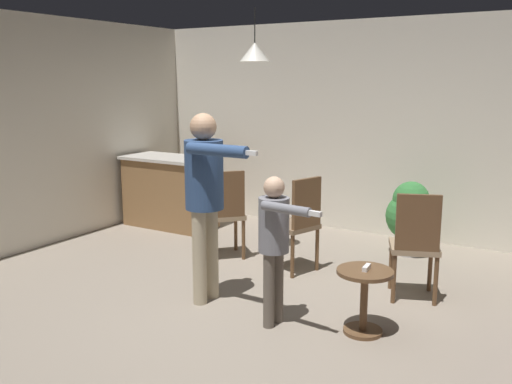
{
  "coord_description": "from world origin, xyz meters",
  "views": [
    {
      "loc": [
        2.4,
        -3.68,
        1.97
      ],
      "look_at": [
        -0.09,
        0.44,
        1.0
      ],
      "focal_mm": 39.48,
      "sensor_mm": 36.0,
      "label": 1
    }
  ],
  "objects_px": {
    "side_table_by_couch": "(364,294)",
    "potted_plant_corner": "(410,214)",
    "dining_chair_by_counter": "(225,210)",
    "spare_remote_on_table": "(367,268)",
    "person_adult": "(206,187)",
    "person_child": "(275,234)",
    "dining_chair_centre_back": "(298,221)",
    "dining_chair_near_wall": "(415,242)",
    "kitchen_counter": "(170,191)"
  },
  "relations": [
    {
      "from": "kitchen_counter",
      "to": "person_child",
      "type": "bearing_deg",
      "value": -36.39
    },
    {
      "from": "person_child",
      "to": "spare_remote_on_table",
      "type": "bearing_deg",
      "value": 114.92
    },
    {
      "from": "person_child",
      "to": "dining_chair_centre_back",
      "type": "height_order",
      "value": "person_child"
    },
    {
      "from": "person_child",
      "to": "dining_chair_by_counter",
      "type": "xyz_separation_m",
      "value": [
        -1.32,
        1.24,
        -0.22
      ]
    },
    {
      "from": "dining_chair_near_wall",
      "to": "person_adult",
      "type": "bearing_deg",
      "value": -170.24
    },
    {
      "from": "person_child",
      "to": "kitchen_counter",
      "type": "bearing_deg",
      "value": -120.77
    },
    {
      "from": "kitchen_counter",
      "to": "side_table_by_couch",
      "type": "bearing_deg",
      "value": -27.73
    },
    {
      "from": "kitchen_counter",
      "to": "potted_plant_corner",
      "type": "bearing_deg",
      "value": 7.53
    },
    {
      "from": "dining_chair_by_counter",
      "to": "spare_remote_on_table",
      "type": "distance_m",
      "value": 2.24
    },
    {
      "from": "dining_chair_by_counter",
      "to": "dining_chair_near_wall",
      "type": "bearing_deg",
      "value": -50.53
    },
    {
      "from": "potted_plant_corner",
      "to": "spare_remote_on_table",
      "type": "height_order",
      "value": "potted_plant_corner"
    },
    {
      "from": "kitchen_counter",
      "to": "person_child",
      "type": "height_order",
      "value": "person_child"
    },
    {
      "from": "side_table_by_couch",
      "to": "potted_plant_corner",
      "type": "relative_size",
      "value": 0.62
    },
    {
      "from": "person_child",
      "to": "spare_remote_on_table",
      "type": "height_order",
      "value": "person_child"
    },
    {
      "from": "dining_chair_centre_back",
      "to": "spare_remote_on_table",
      "type": "xyz_separation_m",
      "value": [
        1.11,
        -1.02,
        -0.01
      ]
    },
    {
      "from": "person_child",
      "to": "dining_chair_centre_back",
      "type": "distance_m",
      "value": 1.34
    },
    {
      "from": "dining_chair_by_counter",
      "to": "kitchen_counter",
      "type": "bearing_deg",
      "value": 104.28
    },
    {
      "from": "dining_chair_near_wall",
      "to": "spare_remote_on_table",
      "type": "distance_m",
      "value": 0.88
    },
    {
      "from": "person_child",
      "to": "spare_remote_on_table",
      "type": "relative_size",
      "value": 9.43
    },
    {
      "from": "dining_chair_by_counter",
      "to": "spare_remote_on_table",
      "type": "height_order",
      "value": "dining_chair_by_counter"
    },
    {
      "from": "person_adult",
      "to": "dining_chair_by_counter",
      "type": "bearing_deg",
      "value": -152.59
    },
    {
      "from": "person_adult",
      "to": "potted_plant_corner",
      "type": "relative_size",
      "value": 2.0
    },
    {
      "from": "person_adult",
      "to": "person_child",
      "type": "height_order",
      "value": "person_adult"
    },
    {
      "from": "dining_chair_centre_back",
      "to": "potted_plant_corner",
      "type": "distance_m",
      "value": 1.45
    },
    {
      "from": "kitchen_counter",
      "to": "dining_chair_centre_back",
      "type": "relative_size",
      "value": 1.26
    },
    {
      "from": "dining_chair_by_counter",
      "to": "spare_remote_on_table",
      "type": "xyz_separation_m",
      "value": [
        2.01,
        -1.01,
        -0.01
      ]
    },
    {
      "from": "person_adult",
      "to": "dining_chair_by_counter",
      "type": "height_order",
      "value": "person_adult"
    },
    {
      "from": "person_adult",
      "to": "spare_remote_on_table",
      "type": "bearing_deg",
      "value": 94.9
    },
    {
      "from": "side_table_by_couch",
      "to": "dining_chair_near_wall",
      "type": "distance_m",
      "value": 0.92
    },
    {
      "from": "side_table_by_couch",
      "to": "dining_chair_by_counter",
      "type": "distance_m",
      "value": 2.25
    },
    {
      "from": "side_table_by_couch",
      "to": "dining_chair_near_wall",
      "type": "xyz_separation_m",
      "value": [
        0.14,
        0.88,
        0.22
      ]
    },
    {
      "from": "side_table_by_couch",
      "to": "person_adult",
      "type": "xyz_separation_m",
      "value": [
        -1.44,
        -0.09,
        0.72
      ]
    },
    {
      "from": "dining_chair_by_counter",
      "to": "person_child",
      "type": "bearing_deg",
      "value": -90.12
    },
    {
      "from": "side_table_by_couch",
      "to": "person_adult",
      "type": "distance_m",
      "value": 1.62
    },
    {
      "from": "person_adult",
      "to": "person_child",
      "type": "bearing_deg",
      "value": 80.87
    },
    {
      "from": "person_child",
      "to": "dining_chair_by_counter",
      "type": "bearing_deg",
      "value": -127.59
    },
    {
      "from": "potted_plant_corner",
      "to": "spare_remote_on_table",
      "type": "relative_size",
      "value": 6.48
    },
    {
      "from": "side_table_by_couch",
      "to": "potted_plant_corner",
      "type": "distance_m",
      "value": 2.24
    },
    {
      "from": "spare_remote_on_table",
      "to": "kitchen_counter",
      "type": "bearing_deg",
      "value": 152.44
    },
    {
      "from": "person_adult",
      "to": "dining_chair_near_wall",
      "type": "xyz_separation_m",
      "value": [
        1.58,
        0.97,
        -0.5
      ]
    },
    {
      "from": "person_adult",
      "to": "dining_chair_by_counter",
      "type": "xyz_separation_m",
      "value": [
        -0.55,
        1.11,
        -0.5
      ]
    },
    {
      "from": "dining_chair_by_counter",
      "to": "dining_chair_near_wall",
      "type": "xyz_separation_m",
      "value": [
        2.14,
        -0.14,
        0.0
      ]
    },
    {
      "from": "person_child",
      "to": "potted_plant_corner",
      "type": "bearing_deg",
      "value": 176.64
    },
    {
      "from": "dining_chair_near_wall",
      "to": "potted_plant_corner",
      "type": "height_order",
      "value": "dining_chair_near_wall"
    },
    {
      "from": "person_adult",
      "to": "spare_remote_on_table",
      "type": "xyz_separation_m",
      "value": [
        1.45,
        0.1,
        -0.51
      ]
    },
    {
      "from": "spare_remote_on_table",
      "to": "dining_chair_near_wall",
      "type": "bearing_deg",
      "value": 81.26
    },
    {
      "from": "side_table_by_couch",
      "to": "person_adult",
      "type": "relative_size",
      "value": 0.31
    },
    {
      "from": "dining_chair_by_counter",
      "to": "side_table_by_couch",
      "type": "bearing_deg",
      "value": -73.85
    },
    {
      "from": "person_adult",
      "to": "potted_plant_corner",
      "type": "bearing_deg",
      "value": 154.27
    },
    {
      "from": "dining_chair_near_wall",
      "to": "kitchen_counter",
      "type": "bearing_deg",
      "value": 143.69
    }
  ]
}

